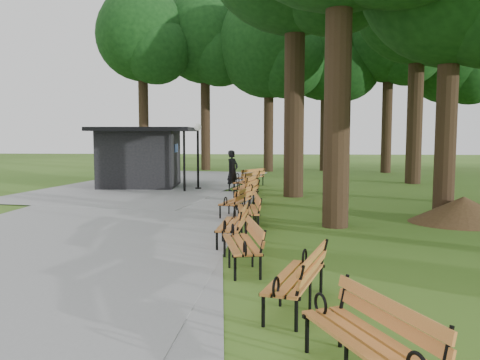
# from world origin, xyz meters

# --- Properties ---
(ground) EXTENTS (100.00, 100.00, 0.00)m
(ground) POSITION_xyz_m (0.00, 0.00, 0.00)
(ground) COLOR #3B661D
(ground) RESTS_ON ground
(path) EXTENTS (12.00, 38.00, 0.06)m
(path) POSITION_xyz_m (-4.00, 3.00, 0.03)
(path) COLOR #959597
(path) RESTS_ON ground
(person) EXTENTS (0.71, 0.78, 1.78)m
(person) POSITION_xyz_m (-0.89, 11.37, 0.89)
(person) COLOR black
(person) RESTS_ON ground
(kiosk) EXTENTS (4.66, 4.11, 2.80)m
(kiosk) POSITION_xyz_m (-5.34, 12.59, 1.40)
(kiosk) COLOR black
(kiosk) RESTS_ON ground
(lamp_post) EXTENTS (0.32, 0.32, 2.96)m
(lamp_post) POSITION_xyz_m (-2.47, 11.75, 2.14)
(lamp_post) COLOR black
(lamp_post) RESTS_ON ground
(dirt_mound) EXTENTS (2.52, 2.52, 0.75)m
(dirt_mound) POSITION_xyz_m (6.24, 4.12, 0.37)
(dirt_mound) COLOR #47301C
(dirt_mound) RESTS_ON ground
(bench_0) EXTENTS (1.36, 2.00, 0.88)m
(bench_0) POSITION_xyz_m (1.80, -5.16, 0.44)
(bench_0) COLOR #C76E2E
(bench_0) RESTS_ON ground
(bench_1) EXTENTS (1.15, 2.00, 0.88)m
(bench_1) POSITION_xyz_m (1.19, -3.06, 0.44)
(bench_1) COLOR #C76E2E
(bench_1) RESTS_ON ground
(bench_2) EXTENTS (1.02, 1.99, 0.88)m
(bench_2) POSITION_xyz_m (0.28, -0.95, 0.44)
(bench_2) COLOR #C76E2E
(bench_2) RESTS_ON ground
(bench_3) EXTENTS (0.73, 1.93, 0.88)m
(bench_3) POSITION_xyz_m (-0.05, 1.06, 0.44)
(bench_3) COLOR #C76E2E
(bench_3) RESTS_ON ground
(bench_4) EXTENTS (0.83, 1.96, 0.88)m
(bench_4) POSITION_xyz_m (0.19, 3.24, 0.44)
(bench_4) COLOR #C76E2E
(bench_4) RESTS_ON ground
(bench_5) EXTENTS (1.06, 2.00, 0.88)m
(bench_5) POSITION_xyz_m (-0.26, 4.90, 0.44)
(bench_5) COLOR #C76E2E
(bench_5) RESTS_ON ground
(bench_6) EXTENTS (0.88, 1.97, 0.88)m
(bench_6) POSITION_xyz_m (-0.01, 6.83, 0.44)
(bench_6) COLOR #C76E2E
(bench_6) RESTS_ON ground
(bench_7) EXTENTS (1.00, 1.99, 0.88)m
(bench_7) POSITION_xyz_m (-0.21, 9.02, 0.44)
(bench_7) COLOR #C76E2E
(bench_7) RESTS_ON ground
(bench_8) EXTENTS (1.22, 2.00, 0.88)m
(bench_8) POSITION_xyz_m (-0.28, 11.16, 0.44)
(bench_8) COLOR #C76E2E
(bench_8) RESTS_ON ground
(bench_9) EXTENTS (1.62, 1.92, 0.88)m
(bench_9) POSITION_xyz_m (-0.26, 13.26, 0.44)
(bench_9) COLOR #C76E2E
(bench_9) RESTS_ON ground
(lawn_tree_4) EXTENTS (6.27, 6.27, 12.19)m
(lawn_tree_4) POSITION_xyz_m (7.92, 15.27, 8.96)
(lawn_tree_4) COLOR black
(lawn_tree_4) RESTS_ON ground
(tree_backdrop) EXTENTS (36.26, 9.00, 16.25)m
(tree_backdrop) POSITION_xyz_m (7.00, 23.30, 8.12)
(tree_backdrop) COLOR black
(tree_backdrop) RESTS_ON ground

